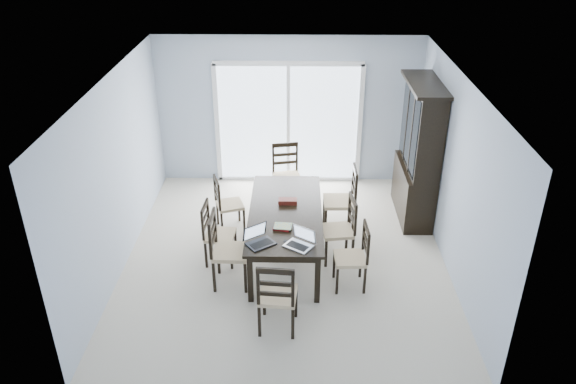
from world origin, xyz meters
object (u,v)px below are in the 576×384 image
hot_tub (246,132)px  chair_end_far (286,167)px  china_hutch (418,154)px  chair_right_near (357,250)px  laptop_dark (261,241)px  game_box (288,201)px  dining_table (285,216)px  chair_right_mid (344,222)px  chair_left_far (224,199)px  laptop_silver (298,243)px  chair_left_mid (213,227)px  cell_phone (288,241)px  chair_end_near (277,291)px  chair_left_near (222,242)px  chair_right_far (346,193)px

hot_tub → chair_end_far: bearing=-66.2°
china_hutch → chair_right_near: 2.25m
china_hutch → laptop_dark: china_hutch is taller
laptop_dark → game_box: (0.32, 1.06, -0.02)m
hot_tub → dining_table: bearing=-76.5°
china_hutch → dining_table: bearing=-148.3°
chair_right_mid → chair_end_far: (-0.84, 1.68, 0.03)m
game_box → chair_end_far: bearing=92.0°
chair_left_far → laptop_silver: 1.99m
chair_end_far → laptop_silver: (0.20, -2.56, 0.19)m
chair_end_far → chair_left_mid: bearing=50.5°
chair_left_mid → laptop_silver: 1.42m
cell_phone → game_box: 1.00m
chair_left_mid → game_box: (1.02, 0.34, 0.23)m
hot_tub → game_box: bearing=-75.2°
chair_end_far → cell_phone: (0.07, -2.45, 0.14)m
chair_end_near → laptop_dark: size_ratio=2.82×
chair_left_near → chair_left_mid: 0.55m
chair_right_mid → chair_left_near: bearing=102.4°
china_hutch → chair_end_far: size_ratio=1.88×
chair_left_near → cell_phone: (0.85, -0.15, 0.12)m
chair_end_near → hot_tub: chair_end_near is taller
game_box → laptop_silver: bearing=-82.4°
chair_right_far → chair_left_far: bearing=89.6°
chair_right_mid → laptop_dark: chair_right_mid is taller
laptop_dark → cell_phone: bearing=-25.7°
chair_left_far → chair_right_near: 2.34m
chair_end_near → dining_table: bearing=92.7°
laptop_silver → laptop_dark: bearing=-151.5°
chair_end_near → hot_tub: bearing=103.9°
chair_left_near → chair_end_far: size_ratio=1.02×
chair_right_mid → hot_tub: (-1.67, 3.57, -0.10)m
china_hutch → laptop_silver: china_hutch is taller
hot_tub → china_hutch: bearing=-38.7°
laptop_dark → chair_right_far: bearing=17.2°
chair_end_far → game_box: size_ratio=4.50×
game_box → hot_tub: (-0.88, 3.33, -0.29)m
dining_table → laptop_silver: size_ratio=5.48×
chair_left_mid → chair_right_near: bearing=78.1°
china_hutch → chair_left_near: (-2.83, -1.87, -0.44)m
chair_right_far → dining_table: bearing=129.3°
chair_right_far → chair_end_near: bearing=156.7°
chair_end_near → laptop_dark: bearing=111.9°
china_hutch → chair_left_mid: bearing=-155.7°
chair_right_mid → chair_end_near: (-0.88, -1.56, 0.02)m
china_hutch → chair_end_near: 3.54m
chair_left_far → chair_right_far: (1.84, 0.02, 0.10)m
chair_right_far → chair_end_far: bearing=44.1°
chair_right_near → game_box: chair_right_near is taller
chair_left_far → hot_tub: bearing=159.8°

